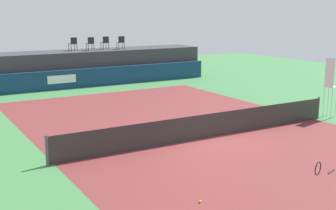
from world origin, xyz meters
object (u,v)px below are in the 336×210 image
(spectator_chair_left, at_px, (90,43))
(net_post_near, at_px, (47,150))
(umpire_chair, at_px, (330,83))
(spectator_chair_center, at_px, (105,42))
(net_post_far, at_px, (318,108))
(spectator_chair_far_left, at_px, (73,43))
(tennis_ball, at_px, (200,201))
(spectator_chair_right, at_px, (121,42))

(spectator_chair_left, xyz_separation_m, net_post_near, (-7.27, -15.06, -2.19))
(umpire_chair, bearing_deg, spectator_chair_center, 106.74)
(umpire_chair, bearing_deg, net_post_far, 178.14)
(spectator_chair_left, bearing_deg, net_post_near, -115.79)
(net_post_near, bearing_deg, spectator_chair_far_left, 68.10)
(spectator_chair_far_left, height_order, net_post_near, spectator_chair_far_left)
(spectator_chair_left, distance_m, net_post_far, 16.06)
(spectator_chair_center, xyz_separation_m, tennis_ball, (-5.85, -20.14, -2.66))
(umpire_chair, bearing_deg, net_post_near, 179.91)
(spectator_chair_far_left, height_order, spectator_chair_left, same)
(net_post_near, relative_size, tennis_ball, 14.71)
(spectator_chair_left, xyz_separation_m, umpire_chair, (5.77, -15.08, -1.11))
(spectator_chair_left, bearing_deg, umpire_chair, -69.05)
(spectator_chair_far_left, distance_m, net_post_near, 16.76)
(spectator_chair_left, height_order, net_post_near, spectator_chair_left)
(spectator_chair_center, height_order, net_post_near, spectator_chair_center)
(spectator_chair_far_left, xyz_separation_m, spectator_chair_left, (1.08, -0.36, 0.00))
(umpire_chair, bearing_deg, spectator_chair_left, 110.95)
(spectator_chair_left, height_order, tennis_ball, spectator_chair_left)
(spectator_chair_right, height_order, net_post_near, spectator_chair_right)
(spectator_chair_far_left, relative_size, spectator_chair_right, 1.00)
(spectator_chair_left, distance_m, spectator_chair_center, 1.19)
(spectator_chair_far_left, height_order, spectator_chair_right, same)
(spectator_chair_left, relative_size, spectator_chair_right, 1.00)
(spectator_chair_right, height_order, umpire_chair, spectator_chair_right)
(umpire_chair, bearing_deg, spectator_chair_far_left, 113.93)
(tennis_ball, bearing_deg, spectator_chair_right, 70.80)
(umpire_chair, relative_size, net_post_far, 2.76)
(spectator_chair_left, relative_size, tennis_ball, 13.06)
(spectator_chair_far_left, xyz_separation_m, net_post_near, (-6.20, -15.42, -2.19))
(spectator_chair_center, distance_m, net_post_far, 15.96)
(spectator_chair_far_left, bearing_deg, spectator_chair_left, -18.52)
(net_post_near, bearing_deg, spectator_chair_left, 64.21)
(spectator_chair_center, relative_size, spectator_chair_right, 1.00)
(net_post_near, height_order, net_post_far, same)
(spectator_chair_center, relative_size, tennis_ball, 13.06)
(spectator_chair_far_left, xyz_separation_m, spectator_chair_center, (2.24, -0.11, 0.00))
(spectator_chair_far_left, bearing_deg, spectator_chair_right, -6.94)
(spectator_chair_far_left, bearing_deg, umpire_chair, -66.07)
(net_post_far, relative_size, tennis_ball, 14.71)
(spectator_chair_center, bearing_deg, net_post_far, -75.49)
(net_post_near, xyz_separation_m, net_post_far, (12.40, 0.00, 0.00))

